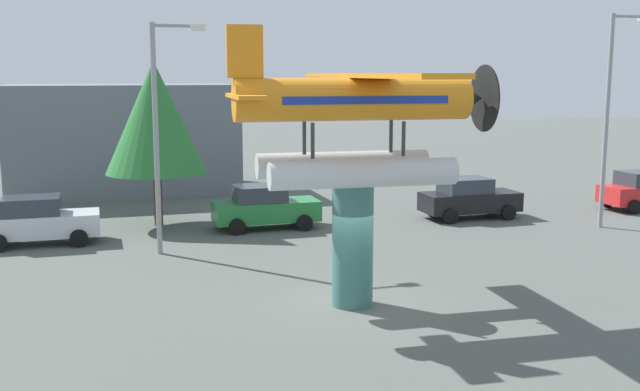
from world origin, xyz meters
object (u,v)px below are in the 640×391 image
Objects in this scene: car_far_black at (469,198)px; tree_east at (155,117)px; streetlight_primary at (161,122)px; storefront_building at (124,138)px; floatplane_monument at (358,118)px; display_pedestal at (353,244)px; car_mid_green at (265,207)px; streetlight_secondary at (611,106)px; car_near_silver at (38,221)px.

tree_east reaches higher than car_far_black.
streetlight_primary is 14.77m from storefront_building.
tree_east is at bearing 112.46° from floatplane_monument.
car_far_black is 0.37× the size of storefront_building.
display_pedestal reaches higher than car_mid_green.
floatplane_monument is 1.23× the size of streetlight_secondary.
car_far_black is (8.80, 9.99, -0.80)m from display_pedestal.
car_mid_green is at bearing 94.64° from floatplane_monument.
car_mid_green is at bearing 90.42° from display_pedestal.
floatplane_monument is (0.13, -0.01, 3.35)m from display_pedestal.
tree_east is at bearing 26.58° from car_near_silver.
streetlight_secondary is at bearing -1.99° from streetlight_primary.
car_mid_green is (-0.08, 10.43, -0.80)m from display_pedestal.
car_far_black is 0.63× the size of tree_east.
floatplane_monument is 13.06m from tree_east.
car_near_silver is at bearing -177.69° from car_mid_green.
storefront_building is at bearing 140.07° from streetlight_secondary.
storefront_building is at bearing 139.02° from car_far_black.
streetlight_secondary is at bearing -17.89° from tree_east.
storefront_building is (-4.95, 11.57, 1.92)m from car_mid_green.
floatplane_monument reaches higher than car_mid_green.
streetlight_primary reaches higher than display_pedestal.
car_near_silver is 0.63× the size of tree_east.
streetlight_primary reaches higher than car_near_silver.
car_far_black is 18.41m from storefront_building.
display_pedestal is 0.40× the size of streetlight_secondary.
display_pedestal is at bearing -59.82° from streetlight_primary.
streetlight_primary is at bearing -32.41° from car_near_silver.
car_mid_green is at bearing 177.16° from car_far_black.
streetlight_secondary is 18.20m from tree_east.
car_far_black is at bearing -40.98° from storefront_building.
tree_east is (-12.90, 2.34, 3.54)m from car_far_black.
display_pedestal is 0.80× the size of car_far_black.
car_near_silver is at bearing 147.59° from streetlight_primary.
floatplane_monument reaches higher than storefront_building.
streetlight_primary is (-4.28, 7.35, 2.88)m from display_pedestal.
car_near_silver is 8.52m from car_mid_green.
car_far_black is (8.87, -0.44, 0.00)m from car_mid_green.
car_mid_green is at bearing -66.84° from storefront_building.
streetlight_secondary is (13.07, 6.75, -0.15)m from floatplane_monument.
streetlight_secondary reaches higher than car_far_black.
car_near_silver is at bearing 171.27° from streetlight_secondary.
tree_east reaches higher than display_pedestal.
streetlight_secondary is (4.41, -3.25, 4.00)m from car_far_black.
floatplane_monument is at bearing -88.86° from car_mid_green.
floatplane_monument is at bearing -152.68° from streetlight_secondary.
floatplane_monument is at bearing -130.91° from car_far_black.
streetlight_secondary reaches higher than display_pedestal.
tree_east is (-4.24, 12.34, -0.61)m from floatplane_monument.
floatplane_monument is at bearing -59.09° from streetlight_primary.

